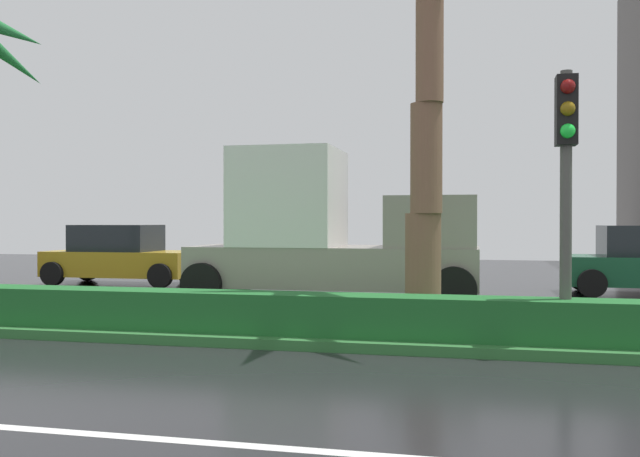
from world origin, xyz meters
name	(u,v)px	position (x,y,z in m)	size (l,w,h in m)	color
ground_plane	(172,318)	(0.00, 9.00, -0.05)	(90.00, 42.00, 0.10)	black
median_strip	(147,319)	(0.00, 8.00, 0.07)	(85.50, 4.00, 0.15)	#2D6B33
median_hedge	(106,308)	(0.00, 6.60, 0.45)	(76.50, 0.70, 0.60)	#1E6028
traffic_signal_median_right	(566,155)	(6.95, 6.69, 2.73)	(0.28, 0.43, 3.75)	#4C4C47
car_in_traffic_second	(120,256)	(-4.34, 14.85, 0.83)	(4.30, 2.02, 1.72)	#B28C1E
box_truck_lead	(331,234)	(2.54, 11.89, 1.55)	(6.40, 2.64, 3.46)	gray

